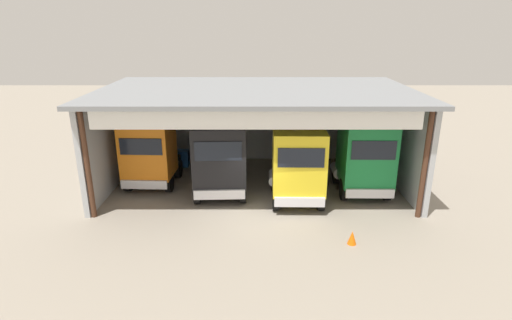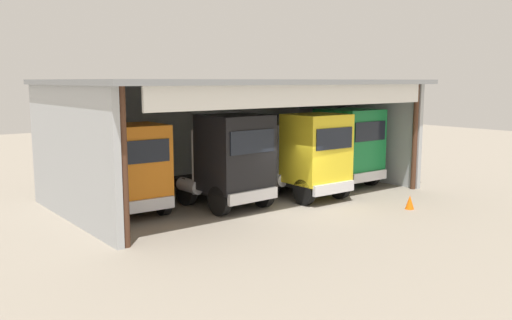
{
  "view_description": "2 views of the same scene",
  "coord_description": "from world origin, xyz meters",
  "px_view_note": "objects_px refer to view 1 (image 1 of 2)",
  "views": [
    {
      "loc": [
        0.0,
        -16.24,
        8.28
      ],
      "look_at": [
        0.0,
        2.95,
        1.73
      ],
      "focal_mm": 28.43,
      "sensor_mm": 36.0,
      "label": 1
    },
    {
      "loc": [
        -13.95,
        -14.88,
        5.1
      ],
      "look_at": [
        0.0,
        2.95,
        1.73
      ],
      "focal_mm": 37.55,
      "sensor_mm": 36.0,
      "label": 2
    }
  ],
  "objects_px": {
    "truck_yellow_center_bay": "(297,166)",
    "traffic_cone": "(352,238)",
    "truck_orange_center_left_bay": "(150,153)",
    "truck_green_left_bay": "(364,156)",
    "oil_drum": "(197,156)",
    "truck_black_center_right_bay": "(220,160)",
    "tool_cart": "(181,158)"
  },
  "relations": [
    {
      "from": "truck_orange_center_left_bay",
      "to": "traffic_cone",
      "type": "distance_m",
      "value": 11.13
    },
    {
      "from": "truck_yellow_center_bay",
      "to": "truck_black_center_right_bay",
      "type": "bearing_deg",
      "value": -10.89
    },
    {
      "from": "truck_black_center_right_bay",
      "to": "oil_drum",
      "type": "bearing_deg",
      "value": -72.64
    },
    {
      "from": "truck_orange_center_left_bay",
      "to": "truck_green_left_bay",
      "type": "height_order",
      "value": "truck_green_left_bay"
    },
    {
      "from": "truck_orange_center_left_bay",
      "to": "truck_black_center_right_bay",
      "type": "relative_size",
      "value": 0.91
    },
    {
      "from": "truck_orange_center_left_bay",
      "to": "truck_black_center_right_bay",
      "type": "distance_m",
      "value": 3.99
    },
    {
      "from": "truck_green_left_bay",
      "to": "oil_drum",
      "type": "distance_m",
      "value": 10.3
    },
    {
      "from": "truck_orange_center_left_bay",
      "to": "truck_green_left_bay",
      "type": "relative_size",
      "value": 0.95
    },
    {
      "from": "truck_green_left_bay",
      "to": "tool_cart",
      "type": "bearing_deg",
      "value": -22.2
    },
    {
      "from": "truck_green_left_bay",
      "to": "oil_drum",
      "type": "xyz_separation_m",
      "value": [
        -8.96,
        4.83,
        -1.57
      ]
    },
    {
      "from": "truck_green_left_bay",
      "to": "oil_drum",
      "type": "height_order",
      "value": "truck_green_left_bay"
    },
    {
      "from": "truck_yellow_center_bay",
      "to": "traffic_cone",
      "type": "relative_size",
      "value": 8.31
    },
    {
      "from": "oil_drum",
      "to": "tool_cart",
      "type": "distance_m",
      "value": 1.1
    },
    {
      "from": "truck_green_left_bay",
      "to": "traffic_cone",
      "type": "height_order",
      "value": "truck_green_left_bay"
    },
    {
      "from": "oil_drum",
      "to": "tool_cart",
      "type": "bearing_deg",
      "value": -143.71
    },
    {
      "from": "truck_green_left_bay",
      "to": "truck_yellow_center_bay",
      "type": "bearing_deg",
      "value": 19.42
    },
    {
      "from": "oil_drum",
      "to": "truck_green_left_bay",
      "type": "bearing_deg",
      "value": -28.33
    },
    {
      "from": "truck_orange_center_left_bay",
      "to": "tool_cart",
      "type": "distance_m",
      "value": 3.59
    },
    {
      "from": "oil_drum",
      "to": "traffic_cone",
      "type": "distance_m",
      "value": 12.26
    },
    {
      "from": "truck_yellow_center_bay",
      "to": "oil_drum",
      "type": "bearing_deg",
      "value": -46.09
    },
    {
      "from": "truck_yellow_center_bay",
      "to": "oil_drum",
      "type": "distance_m",
      "value": 8.3
    },
    {
      "from": "oil_drum",
      "to": "traffic_cone",
      "type": "relative_size",
      "value": 1.52
    },
    {
      "from": "truck_orange_center_left_bay",
      "to": "truck_black_center_right_bay",
      "type": "height_order",
      "value": "truck_black_center_right_bay"
    },
    {
      "from": "tool_cart",
      "to": "truck_green_left_bay",
      "type": "bearing_deg",
      "value": -23.01
    },
    {
      "from": "traffic_cone",
      "to": "truck_yellow_center_bay",
      "type": "bearing_deg",
      "value": 115.71
    },
    {
      "from": "truck_orange_center_left_bay",
      "to": "truck_yellow_center_bay",
      "type": "distance_m",
      "value": 7.75
    },
    {
      "from": "truck_orange_center_left_bay",
      "to": "oil_drum",
      "type": "distance_m",
      "value": 4.49
    },
    {
      "from": "truck_yellow_center_bay",
      "to": "oil_drum",
      "type": "xyz_separation_m",
      "value": [
        -5.57,
        5.98,
        -1.48
      ]
    },
    {
      "from": "truck_yellow_center_bay",
      "to": "tool_cart",
      "type": "xyz_separation_m",
      "value": [
        -6.46,
        5.33,
        -1.41
      ]
    },
    {
      "from": "truck_black_center_right_bay",
      "to": "oil_drum",
      "type": "height_order",
      "value": "truck_black_center_right_bay"
    },
    {
      "from": "truck_yellow_center_bay",
      "to": "traffic_cone",
      "type": "distance_m",
      "value": 4.52
    },
    {
      "from": "truck_black_center_right_bay",
      "to": "truck_green_left_bay",
      "type": "relative_size",
      "value": 1.05
    }
  ]
}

